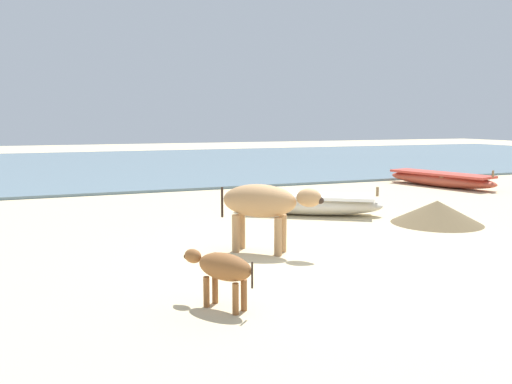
% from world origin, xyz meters
% --- Properties ---
extents(ground, '(80.00, 80.00, 0.00)m').
position_xyz_m(ground, '(0.00, 0.00, 0.00)').
color(ground, beige).
extents(sea_water, '(60.00, 20.00, 0.08)m').
position_xyz_m(sea_water, '(0.00, 18.01, 0.04)').
color(sea_water, slate).
rests_on(sea_water, ground).
extents(fishing_boat_0, '(3.24, 2.53, 0.64)m').
position_xyz_m(fishing_boat_0, '(1.02, 3.34, 0.24)').
color(fishing_boat_0, beige).
rests_on(fishing_boat_0, ground).
extents(fishing_boat_2, '(1.83, 3.79, 0.64)m').
position_xyz_m(fishing_boat_2, '(7.13, 6.14, 0.24)').
color(fishing_boat_2, '#B74733').
rests_on(fishing_boat_2, ground).
extents(cow_adult_tan, '(1.43, 1.30, 1.07)m').
position_xyz_m(cow_adult_tan, '(-1.15, 0.62, 0.77)').
color(cow_adult_tan, tan).
rests_on(cow_adult_tan, ground).
extents(calf_far_brown, '(0.68, 0.88, 0.63)m').
position_xyz_m(calf_far_brown, '(-2.49, -1.47, 0.45)').
color(calf_far_brown, brown).
rests_on(calf_far_brown, ground).
extents(debris_pile_0, '(2.55, 2.55, 0.47)m').
position_xyz_m(debris_pile_0, '(2.96, 1.45, 0.23)').
color(debris_pile_0, brown).
rests_on(debris_pile_0, ground).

